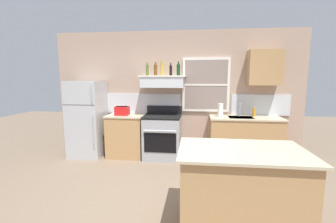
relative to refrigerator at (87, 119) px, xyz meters
name	(u,v)px	position (x,y,z in m)	size (l,w,h in m)	color
ground_plane	(161,205)	(1.90, -1.84, -0.82)	(16.00, 16.00, 0.00)	#7A6651
back_wall	(177,94)	(1.93, 0.39, 0.54)	(5.40, 0.11, 2.70)	tan
refrigerator	(87,119)	(0.00, 0.00, 0.00)	(0.70, 0.72, 1.63)	#B7BABC
counter_left_of_stove	(126,135)	(0.85, 0.06, -0.36)	(0.79, 0.63, 0.91)	tan
toaster	(122,111)	(0.79, 0.00, 0.19)	(0.30, 0.20, 0.19)	red
stove_range	(162,136)	(1.65, 0.02, -0.35)	(0.76, 0.69, 1.09)	#9EA0A5
range_hood_shelf	(163,81)	(1.65, 0.12, 0.81)	(0.96, 0.52, 0.24)	silver
bottle_olive_oil_square	(147,70)	(1.31, 0.15, 1.04)	(0.06, 0.06, 0.27)	#4C601E
bottle_amber_wine	(156,70)	(1.49, 0.15, 1.05)	(0.07, 0.07, 0.28)	brown
bottle_champagne_gold_foil	(162,69)	(1.64, 0.12, 1.07)	(0.08, 0.08, 0.33)	#B29333
bottle_balsamic_dark	(171,70)	(1.81, 0.12, 1.04)	(0.06, 0.06, 0.26)	black
bottle_dark_green_wine	(178,70)	(1.97, 0.14, 1.05)	(0.07, 0.07, 0.29)	#143819
counter_right_with_sink	(245,139)	(3.35, 0.06, -0.36)	(1.43, 0.63, 0.91)	tan
sink_faucet	(240,108)	(3.25, 0.16, 0.27)	(0.03, 0.17, 0.28)	silver
paper_towel_roll	(221,110)	(2.85, 0.06, 0.23)	(0.11, 0.11, 0.27)	white
dish_soap_bottle	(254,112)	(3.53, 0.16, 0.18)	(0.06, 0.06, 0.18)	orange
kitchen_island	(240,188)	(2.86, -2.15, -0.36)	(1.40, 0.90, 0.91)	tan
upper_cabinet_right	(265,68)	(3.70, 0.20, 1.08)	(0.64, 0.32, 0.70)	tan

